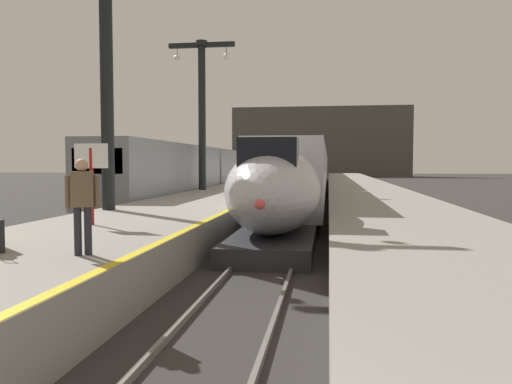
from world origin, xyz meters
TOP-DOWN VIEW (x-y plane):
  - platform_left at (-4.05, 24.75)m, footprint 4.80×110.00m
  - platform_right at (4.05, 24.75)m, footprint 4.80×110.00m
  - platform_left_safety_stripe at (-1.77, 24.75)m, footprint 0.20×107.80m
  - rail_main_left at (-0.75, 27.50)m, footprint 0.08×110.00m
  - rail_main_right at (0.75, 27.50)m, footprint 0.08×110.00m
  - rail_secondary_left at (-8.85, 27.50)m, footprint 0.08×110.00m
  - rail_secondary_right at (-7.35, 27.50)m, footprint 0.08×110.00m
  - highspeed_train_main at (0.00, 47.01)m, footprint 2.92×75.18m
  - regional_train_adjacent at (-8.10, 36.75)m, footprint 2.85×36.60m
  - station_column_mid at (-5.90, 14.84)m, footprint 4.00×0.68m
  - station_column_far at (-5.90, 28.05)m, footprint 4.00×0.68m
  - passenger_near_edge at (-2.62, 6.53)m, footprint 0.53×0.35m
  - departure_info_board at (-4.48, 10.69)m, footprint 0.90×0.10m
  - terminus_back_wall at (0.00, 102.00)m, footprint 36.00×2.00m

SIDE VIEW (x-z plane):
  - rail_main_left at x=-0.75m, z-range 0.00..0.12m
  - rail_main_right at x=0.75m, z-range 0.00..0.12m
  - rail_secondary_left at x=-8.85m, z-range 0.00..0.12m
  - rail_secondary_right at x=-7.35m, z-range 0.00..0.12m
  - platform_left at x=-4.05m, z-range 0.00..1.05m
  - platform_right at x=4.05m, z-range 0.00..1.05m
  - platform_left_safety_stripe at x=-1.77m, z-range 1.05..1.06m
  - highspeed_train_main at x=0.00m, z-range 0.17..3.77m
  - passenger_near_edge at x=-2.62m, z-range 1.19..2.88m
  - regional_train_adjacent at x=-8.10m, z-range 0.23..4.03m
  - departure_info_board at x=-4.48m, z-range 1.50..3.62m
  - station_column_mid at x=-5.90m, z-range 1.97..10.67m
  - station_column_far at x=-5.90m, z-range 1.97..10.83m
  - terminus_back_wall at x=0.00m, z-range 0.00..14.00m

